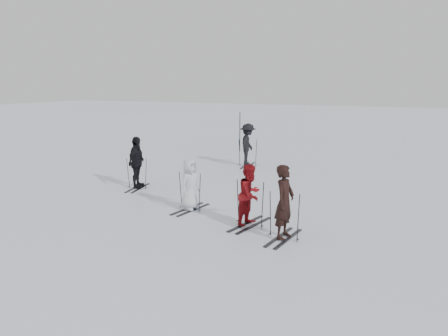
{
  "coord_description": "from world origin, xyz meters",
  "views": [
    {
      "loc": [
        5.8,
        -11.67,
        3.75
      ],
      "look_at": [
        0.0,
        1.0,
        1.0
      ],
      "focal_mm": 35.0,
      "sensor_mm": 36.0,
      "label": 1
    }
  ],
  "objects_px": {
    "skier_uphill_far": "(248,145)",
    "skier_near_dark": "(284,203)",
    "skier_red": "(250,196)",
    "skier_grey": "(190,185)",
    "piste_marker": "(240,132)",
    "skier_uphill_left": "(137,163)"
  },
  "relations": [
    {
      "from": "skier_red",
      "to": "skier_grey",
      "type": "height_order",
      "value": "skier_red"
    },
    {
      "from": "skier_near_dark",
      "to": "skier_uphill_far",
      "type": "xyz_separation_m",
      "value": [
        -4.26,
        8.4,
        0.05
      ]
    },
    {
      "from": "skier_red",
      "to": "piste_marker",
      "type": "distance_m",
      "value": 12.64
    },
    {
      "from": "skier_near_dark",
      "to": "skier_uphill_left",
      "type": "relative_size",
      "value": 0.98
    },
    {
      "from": "skier_uphill_left",
      "to": "skier_uphill_far",
      "type": "height_order",
      "value": "skier_uphill_far"
    },
    {
      "from": "skier_red",
      "to": "skier_uphill_far",
      "type": "xyz_separation_m",
      "value": [
        -3.13,
        7.79,
        0.14
      ]
    },
    {
      "from": "skier_grey",
      "to": "piste_marker",
      "type": "xyz_separation_m",
      "value": [
        -2.96,
        10.97,
        0.32
      ]
    },
    {
      "from": "skier_grey",
      "to": "piste_marker",
      "type": "distance_m",
      "value": 11.37
    },
    {
      "from": "skier_red",
      "to": "skier_uphill_left",
      "type": "bearing_deg",
      "value": 78.42
    },
    {
      "from": "skier_uphill_far",
      "to": "skier_near_dark",
      "type": "bearing_deg",
      "value": -162.79
    },
    {
      "from": "skier_red",
      "to": "skier_uphill_far",
      "type": "relative_size",
      "value": 0.86
    },
    {
      "from": "skier_uphill_far",
      "to": "skier_red",
      "type": "bearing_deg",
      "value": -167.74
    },
    {
      "from": "skier_uphill_far",
      "to": "piste_marker",
      "type": "height_order",
      "value": "piste_marker"
    },
    {
      "from": "skier_near_dark",
      "to": "piste_marker",
      "type": "relative_size",
      "value": 0.83
    },
    {
      "from": "skier_near_dark",
      "to": "skier_red",
      "type": "xyz_separation_m",
      "value": [
        -1.12,
        0.61,
        -0.09
      ]
    },
    {
      "from": "skier_near_dark",
      "to": "piste_marker",
      "type": "bearing_deg",
      "value": 33.64
    },
    {
      "from": "piste_marker",
      "to": "skier_red",
      "type": "bearing_deg",
      "value": -66.23
    },
    {
      "from": "skier_near_dark",
      "to": "skier_uphill_far",
      "type": "distance_m",
      "value": 9.42
    },
    {
      "from": "skier_red",
      "to": "skier_uphill_far",
      "type": "bearing_deg",
      "value": 33.03
    },
    {
      "from": "skier_red",
      "to": "skier_grey",
      "type": "xyz_separation_m",
      "value": [
        -2.14,
        0.59,
        -0.06
      ]
    },
    {
      "from": "skier_uphill_left",
      "to": "skier_red",
      "type": "bearing_deg",
      "value": -123.57
    },
    {
      "from": "skier_grey",
      "to": "skier_uphill_far",
      "type": "xyz_separation_m",
      "value": [
        -1.0,
        7.2,
        0.2
      ]
    }
  ]
}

